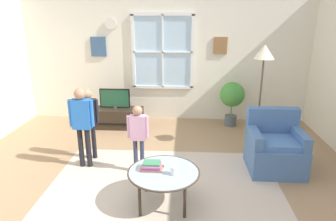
% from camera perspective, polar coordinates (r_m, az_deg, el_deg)
% --- Properties ---
extents(ground_plane, '(6.54, 6.18, 0.02)m').
position_cam_1_polar(ground_plane, '(4.19, -3.09, -14.22)').
color(ground_plane, '#9E7A56').
extents(back_wall, '(5.94, 0.17, 2.67)m').
position_cam_1_polar(back_wall, '(6.45, -0.48, 10.08)').
color(back_wall, silver).
rests_on(back_wall, ground_plane).
extents(area_rug, '(3.09, 2.19, 0.01)m').
position_cam_1_polar(area_rug, '(4.16, -0.70, -14.23)').
color(area_rug, '#C6B29E').
rests_on(area_rug, ground_plane).
extents(tv_stand, '(1.08, 0.44, 0.39)m').
position_cam_1_polar(tv_stand, '(6.21, -9.82, -1.36)').
color(tv_stand, '#2D2319').
rests_on(tv_stand, ground_plane).
extents(television, '(0.60, 0.08, 0.41)m').
position_cam_1_polar(television, '(6.09, -10.02, 2.28)').
color(television, '#4C4C4C').
rests_on(television, tv_stand).
extents(armchair, '(0.76, 0.74, 0.87)m').
position_cam_1_polar(armchair, '(4.73, 19.53, -6.75)').
color(armchair, '#476B9E').
rests_on(armchair, ground_plane).
extents(coffee_table, '(0.86, 0.86, 0.44)m').
position_cam_1_polar(coffee_table, '(3.63, -0.82, -11.78)').
color(coffee_table, '#99B2B7').
rests_on(coffee_table, ground_plane).
extents(book_stack, '(0.26, 0.18, 0.09)m').
position_cam_1_polar(book_stack, '(3.66, -3.10, -10.41)').
color(book_stack, '#9A694C').
rests_on(book_stack, coffee_table).
extents(cup, '(0.08, 0.08, 0.10)m').
position_cam_1_polar(cup, '(3.53, 1.17, -11.28)').
color(cup, white).
rests_on(cup, coffee_table).
extents(remote_near_books, '(0.11, 0.14, 0.02)m').
position_cam_1_polar(remote_near_books, '(3.67, -1.69, -10.82)').
color(remote_near_books, black).
rests_on(remote_near_books, coffee_table).
extents(person_black_shirt, '(0.34, 0.16, 1.14)m').
position_cam_1_polar(person_black_shirt, '(4.79, -14.83, -1.01)').
color(person_black_shirt, black).
rests_on(person_black_shirt, ground_plane).
extents(person_pink_shirt, '(0.30, 0.14, 1.01)m').
position_cam_1_polar(person_pink_shirt, '(4.26, -5.68, -3.98)').
color(person_pink_shirt, '#333851').
rests_on(person_pink_shirt, ground_plane).
extents(person_blue_shirt, '(0.37, 0.17, 1.22)m').
position_cam_1_polar(person_blue_shirt, '(4.52, -15.96, -1.52)').
color(person_blue_shirt, black).
rests_on(person_blue_shirt, ground_plane).
extents(potted_plant_by_window, '(0.50, 0.50, 0.92)m').
position_cam_1_polar(potted_plant_by_window, '(6.22, 12.03, 2.55)').
color(potted_plant_by_window, '#4C565B').
rests_on(potted_plant_by_window, ground_plane).
extents(floor_lamp, '(0.32, 0.32, 1.76)m').
position_cam_1_polar(floor_lamp, '(5.00, 17.61, 8.57)').
color(floor_lamp, black).
rests_on(floor_lamp, ground_plane).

